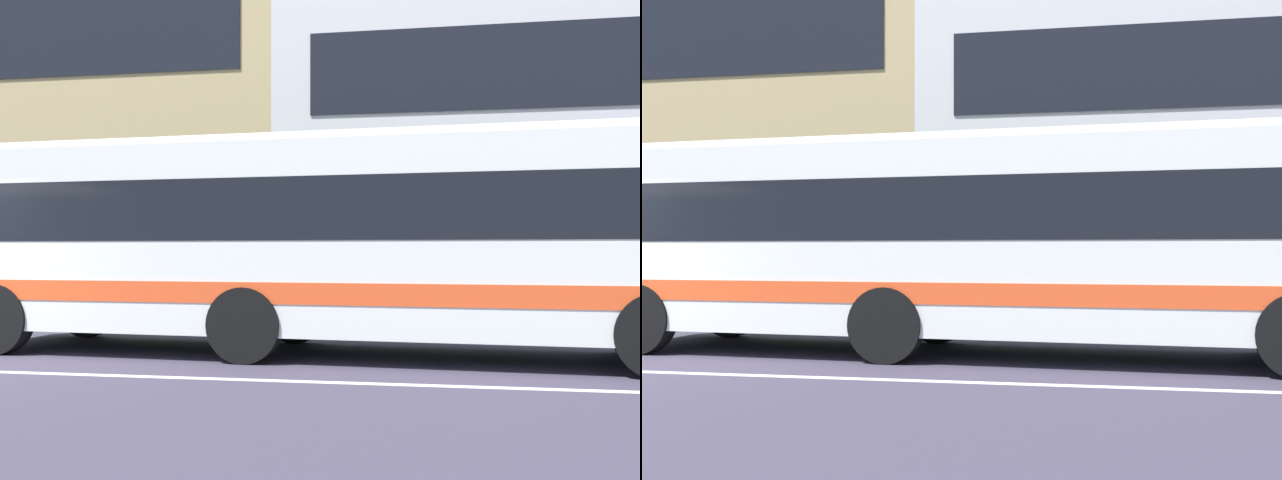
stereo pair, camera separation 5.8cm
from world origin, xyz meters
The scene contains 3 objects.
hedge_row_far centered at (-0.31, 6.21, 0.45)m, with size 19.00×1.10×0.90m, color #286224.
apartment_block_left centered at (-7.28, 14.75, 6.20)m, with size 19.67×9.53×12.39m.
transit_bus centered at (5.19, 2.44, 1.68)m, with size 10.91×3.29×3.03m.
Camera 1 is at (7.40, -8.77, 1.47)m, focal length 44.82 mm.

